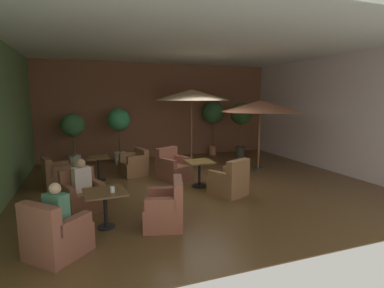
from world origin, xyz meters
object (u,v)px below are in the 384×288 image
potted_tree_right_corner (73,129)px  patron_blue_shirt (56,208)px  cafe_table_mid_center (98,163)px  patio_umbrella_tall_red (260,106)px  potted_tree_mid_right (241,117)px  patio_umbrella_center_beige (192,95)px  potted_tree_left_corner (119,125)px  armchair_front_left_north (56,236)px  cafe_table_front_left (105,198)px  iced_drink_cup (112,189)px  cafe_table_front_right (199,168)px  armchair_front_left_south (82,196)px  armchair_mid_center_east (134,165)px  armchair_front_left_east (166,209)px  patron_by_window (82,177)px  armchair_mid_center_north (57,176)px  armchair_front_right_north (229,182)px  potted_tree_mid_left (213,115)px  armchair_front_right_east (173,168)px

potted_tree_right_corner → patron_blue_shirt: bearing=-90.7°
cafe_table_mid_center → patio_umbrella_tall_red: 5.29m
potted_tree_mid_right → cafe_table_mid_center: bearing=-164.0°
patio_umbrella_center_beige → potted_tree_left_corner: size_ratio=1.33×
armchair_front_left_north → potted_tree_left_corner: potted_tree_left_corner is taller
cafe_table_front_left → iced_drink_cup: iced_drink_cup is taller
cafe_table_front_right → potted_tree_mid_right: potted_tree_mid_right is taller
armchair_front_left_south → patio_umbrella_center_beige: (3.65, 3.36, 2.14)m
armchair_mid_center_east → patio_umbrella_tall_red: size_ratio=0.36×
armchair_front_left_east → potted_tree_mid_right: size_ratio=0.44×
potted_tree_mid_right → patron_by_window: size_ratio=3.15×
cafe_table_front_right → armchair_mid_center_north: (-3.60, 1.25, -0.21)m
armchair_front_right_north → patron_by_window: bearing=178.7°
armchair_mid_center_east → patio_umbrella_center_beige: size_ratio=0.34×
patio_umbrella_tall_red → potted_tree_mid_left: (-0.34, 2.96, -0.41)m
armchair_front_left_north → armchair_front_left_east: (1.83, 0.49, 0.00)m
patron_blue_shirt → armchair_front_left_north: bearing=-134.6°
armchair_front_right_north → potted_tree_left_corner: 5.02m
armchair_front_right_north → potted_tree_mid_left: 5.41m
cafe_table_front_left → potted_tree_mid_right: bearing=41.8°
armchair_front_right_east → armchair_front_right_north: bearing=-63.8°
cafe_table_front_right → armchair_mid_center_north: 3.81m
cafe_table_front_left → armchair_front_right_north: size_ratio=0.78×
armchair_front_right_east → armchair_mid_center_east: armchair_front_right_east is taller
armchair_front_left_south → cafe_table_front_left: bearing=-67.9°
armchair_front_right_north → armchair_front_right_east: size_ratio=0.96×
armchair_front_left_south → armchair_front_right_east: 3.03m
armchair_front_left_north → patio_umbrella_tall_red: bearing=32.2°
armchair_front_right_east → armchair_mid_center_north: 3.14m
armchair_front_right_east → armchair_mid_center_north: (-3.12, 0.35, -0.03)m
patron_by_window → iced_drink_cup: size_ratio=6.30×
armchair_front_right_east → potted_tree_left_corner: 3.05m
armchair_front_left_north → iced_drink_cup: bearing=36.4°
patio_umbrella_center_beige → potted_tree_mid_right: size_ratio=1.22×
armchair_front_left_east → potted_tree_mid_left: size_ratio=0.43×
cafe_table_front_right → armchair_mid_center_north: size_ratio=0.74×
armchair_front_left_north → iced_drink_cup: armchair_front_left_north is taller
potted_tree_right_corner → iced_drink_cup: potted_tree_right_corner is taller
armchair_mid_center_north → potted_tree_mid_right: potted_tree_mid_right is taller
cafe_table_front_right → cafe_table_front_left: bearing=-144.4°
armchair_mid_center_east → iced_drink_cup: iced_drink_cup is taller
armchair_front_right_north → cafe_table_front_left: bearing=-163.2°
cafe_table_front_right → patio_umbrella_center_beige: size_ratio=0.26×
patron_by_window → armchair_mid_center_east: bearing=60.7°
armchair_front_right_north → iced_drink_cup: armchair_front_right_north is taller
armchair_mid_center_east → potted_tree_mid_right: (4.42, 1.29, 1.30)m
armchair_front_right_east → patio_umbrella_center_beige: 2.92m
cafe_table_front_left → armchair_mid_center_east: armchair_mid_center_east is taller
armchair_front_right_east → armchair_front_left_north: bearing=-129.0°
cafe_table_front_right → patron_blue_shirt: patron_blue_shirt is taller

